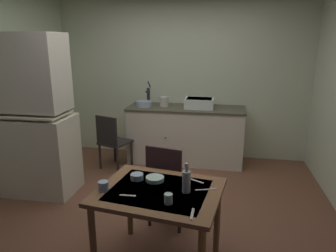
% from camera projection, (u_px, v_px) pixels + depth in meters
% --- Properties ---
extents(ground_plane, '(5.07, 5.07, 0.00)m').
position_uv_depth(ground_plane, '(159.00, 208.00, 3.68)').
color(ground_plane, brown).
extents(wall_back, '(4.17, 0.10, 2.69)m').
position_uv_depth(wall_back, '(182.00, 76.00, 5.12)').
color(wall_back, beige).
rests_on(wall_back, ground).
extents(hutch_cabinet, '(0.87, 0.57, 2.00)m').
position_uv_depth(hutch_cabinet, '(36.00, 122.00, 3.85)').
color(hutch_cabinet, beige).
rests_on(hutch_cabinet, ground).
extents(counter_cabinet, '(1.83, 0.64, 0.89)m').
position_uv_depth(counter_cabinet, '(185.00, 135.00, 4.99)').
color(counter_cabinet, beige).
rests_on(counter_cabinet, ground).
extents(sink_basin, '(0.44, 0.34, 0.15)m').
position_uv_depth(sink_basin, '(199.00, 103.00, 4.82)').
color(sink_basin, white).
rests_on(sink_basin, counter_cabinet).
extents(hand_pump, '(0.05, 0.27, 0.39)m').
position_uv_depth(hand_pump, '(148.00, 95.00, 4.97)').
color(hand_pump, '#232328').
rests_on(hand_pump, counter_cabinet).
extents(mixing_bowl_counter, '(0.24, 0.24, 0.09)m').
position_uv_depth(mixing_bowl_counter, '(144.00, 104.00, 4.93)').
color(mixing_bowl_counter, '#9EB2C6').
rests_on(mixing_bowl_counter, counter_cabinet).
extents(stoneware_crock, '(0.14, 0.14, 0.16)m').
position_uv_depth(stoneware_crock, '(164.00, 102.00, 4.92)').
color(stoneware_crock, beige).
rests_on(stoneware_crock, counter_cabinet).
extents(dining_table, '(1.10, 0.93, 0.73)m').
position_uv_depth(dining_table, '(159.00, 201.00, 2.59)').
color(dining_table, brown).
rests_on(dining_table, ground).
extents(chair_far_side, '(0.48, 0.48, 0.90)m').
position_uv_depth(chair_far_side, '(168.00, 183.00, 3.23)').
color(chair_far_side, '#312422').
rests_on(chair_far_side, ground).
extents(chair_by_counter, '(0.51, 0.51, 0.85)m').
position_uv_depth(chair_by_counter, '(112.00, 141.00, 4.67)').
color(chair_by_counter, '#2A2424').
rests_on(chair_by_counter, ground).
extents(serving_bowl_wide, '(0.11, 0.11, 0.05)m').
position_uv_depth(serving_bowl_wide, '(137.00, 177.00, 2.74)').
color(serving_bowl_wide, '#9EB2C6').
rests_on(serving_bowl_wide, dining_table).
extents(soup_bowl_small, '(0.16, 0.16, 0.04)m').
position_uv_depth(soup_bowl_small, '(155.00, 179.00, 2.72)').
color(soup_bowl_small, '#ADD1C1').
rests_on(soup_bowl_small, dining_table).
extents(teacup_cream, '(0.08, 0.08, 0.08)m').
position_uv_depth(teacup_cream, '(103.00, 186.00, 2.54)').
color(teacup_cream, '#9EB2C6').
rests_on(teacup_cream, dining_table).
extents(mug_dark, '(0.07, 0.07, 0.08)m').
position_uv_depth(mug_dark, '(168.00, 199.00, 2.34)').
color(mug_dark, '#ADD1C1').
rests_on(mug_dark, dining_table).
extents(glass_bottle, '(0.07, 0.07, 0.25)m').
position_uv_depth(glass_bottle, '(186.00, 181.00, 2.50)').
color(glass_bottle, '#B7BCC1').
rests_on(glass_bottle, dining_table).
extents(table_knife, '(0.18, 0.07, 0.00)m').
position_uv_depth(table_knife, '(206.00, 190.00, 2.56)').
color(table_knife, silver).
rests_on(table_knife, dining_table).
extents(teaspoon_near_bowl, '(0.13, 0.02, 0.00)m').
position_uv_depth(teaspoon_near_bowl, '(128.00, 196.00, 2.46)').
color(teaspoon_near_bowl, beige).
rests_on(teaspoon_near_bowl, dining_table).
extents(teaspoon_by_cup, '(0.02, 0.15, 0.00)m').
position_uv_depth(teaspoon_by_cup, '(192.00, 214.00, 2.20)').
color(teaspoon_by_cup, beige).
rests_on(teaspoon_by_cup, dining_table).
extents(serving_spoon, '(0.14, 0.09, 0.00)m').
position_uv_depth(serving_spoon, '(196.00, 181.00, 2.71)').
color(serving_spoon, beige).
rests_on(serving_spoon, dining_table).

